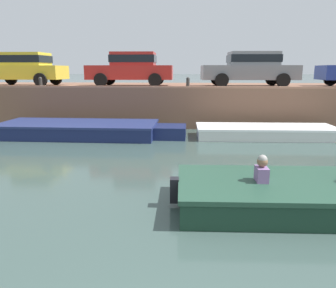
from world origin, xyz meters
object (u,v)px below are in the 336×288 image
(boat_moored_central_white, at_px, (272,132))
(car_left_inner_red, at_px, (132,68))
(boat_moored_west_navy, at_px, (86,130))
(car_leftmost_yellow, at_px, (25,68))
(car_centre_grey, at_px, (250,67))
(mooring_bollard_west, at_px, (41,82))
(mooring_bollard_mid, at_px, (188,82))
(motorboat_passing, at_px, (327,195))

(boat_moored_central_white, bearing_deg, car_left_inner_red, 148.17)
(boat_moored_west_navy, relative_size, car_leftmost_yellow, 1.81)
(car_centre_grey, bearing_deg, car_left_inner_red, -179.99)
(boat_moored_central_white, relative_size, car_left_inner_red, 1.50)
(boat_moored_west_navy, bearing_deg, car_centre_grey, 30.20)
(car_left_inner_red, xyz_separation_m, mooring_bollard_west, (-3.66, -1.77, -0.61))
(boat_moored_west_navy, height_order, mooring_bollard_mid, mooring_bollard_mid)
(boat_moored_central_white, relative_size, mooring_bollard_mid, 13.53)
(boat_moored_central_white, distance_m, mooring_bollard_mid, 4.01)
(boat_moored_west_navy, distance_m, boat_moored_central_white, 6.89)
(boat_moored_central_white, distance_m, car_leftmost_yellow, 11.81)
(mooring_bollard_mid, bearing_deg, car_left_inner_red, 146.52)
(boat_moored_central_white, distance_m, car_left_inner_red, 7.21)
(car_leftmost_yellow, height_order, car_centre_grey, same)
(boat_moored_central_white, bearing_deg, boat_moored_west_navy, -178.04)
(boat_moored_west_navy, distance_m, car_left_inner_red, 4.60)
(car_leftmost_yellow, xyz_separation_m, car_centre_grey, (10.71, 0.00, 0.00))
(boat_moored_west_navy, height_order, car_centre_grey, car_centre_grey)
(motorboat_passing, bearing_deg, mooring_bollard_mid, 107.68)
(boat_moored_central_white, relative_size, car_leftmost_yellow, 1.57)
(car_centre_grey, bearing_deg, car_leftmost_yellow, -179.98)
(boat_moored_west_navy, xyz_separation_m, car_centre_grey, (6.59, 3.84, 2.29))
(boat_moored_central_white, height_order, mooring_bollard_mid, mooring_bollard_mid)
(mooring_bollard_mid, bearing_deg, boat_moored_west_navy, -151.18)
(motorboat_passing, bearing_deg, car_leftmost_yellow, 136.48)
(boat_moored_west_navy, xyz_separation_m, motorboat_passing, (6.37, -6.13, -0.00))
(boat_moored_central_white, distance_m, mooring_bollard_west, 9.79)
(boat_moored_central_white, height_order, mooring_bollard_west, mooring_bollard_west)
(car_left_inner_red, height_order, mooring_bollard_mid, car_left_inner_red)
(car_centre_grey, bearing_deg, boat_moored_central_white, -85.36)
(boat_moored_central_white, bearing_deg, mooring_bollard_mid, 149.62)
(car_centre_grey, distance_m, mooring_bollard_mid, 3.39)
(motorboat_passing, distance_m, car_leftmost_yellow, 14.65)
(car_left_inner_red, xyz_separation_m, car_centre_grey, (5.50, 0.00, 0.00))
(car_leftmost_yellow, xyz_separation_m, car_left_inner_red, (5.21, 0.00, 0.00))
(motorboat_passing, distance_m, car_left_inner_red, 11.51)
(boat_moored_central_white, bearing_deg, car_centre_grey, 94.64)
(motorboat_passing, xyz_separation_m, mooring_bollard_west, (-8.95, 8.20, 1.69))
(boat_moored_central_white, xyz_separation_m, mooring_bollard_mid, (-3.13, 1.83, 1.73))
(motorboat_passing, height_order, mooring_bollard_mid, mooring_bollard_mid)
(mooring_bollard_mid, bearing_deg, boat_moored_central_white, -30.38)
(boat_moored_west_navy, height_order, mooring_bollard_west, mooring_bollard_west)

